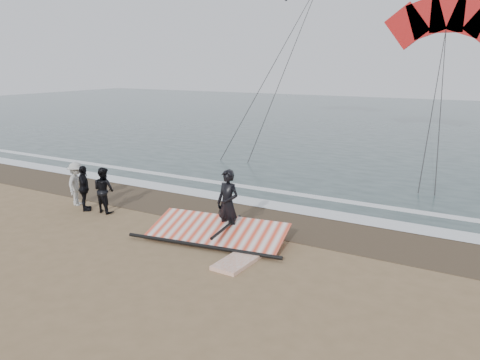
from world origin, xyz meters
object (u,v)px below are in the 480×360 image
(man_main, at_px, (228,204))
(board_cream, at_px, (233,232))
(board_white, at_px, (249,254))
(sail_rig, at_px, (218,232))

(man_main, bearing_deg, board_cream, 97.77)
(board_white, bearing_deg, board_cream, 137.86)
(board_cream, bearing_deg, man_main, -60.71)
(board_white, relative_size, board_cream, 0.97)
(board_white, height_order, sail_rig, sail_rig)
(board_white, relative_size, sail_rig, 0.56)
(board_cream, bearing_deg, board_white, -15.11)
(board_cream, height_order, sail_rig, sail_rig)
(man_main, relative_size, sail_rig, 0.44)
(man_main, relative_size, board_white, 0.78)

